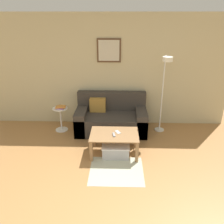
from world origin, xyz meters
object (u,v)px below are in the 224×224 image
Objects in this scene: book_stack at (61,107)px; remote_control at (114,135)px; cell_phone at (118,132)px; side_table at (61,117)px; floor_lamp at (165,80)px; storage_bin at (116,149)px; coffee_table at (114,137)px; couch at (111,118)px.

remote_control is at bearing -39.35° from book_stack.
side_table is at bearing 119.83° from cell_phone.
storage_bin is at bearing -137.58° from floor_lamp.
coffee_table is 1.75× the size of storage_bin.
couch is at bearing 173.80° from floor_lamp.
remote_control reaches higher than storage_bin.
floor_lamp is at bearing -2.01° from side_table.
couch reaches higher than coffee_table.
cell_phone is at bearing -34.28° from book_stack.
storage_bin is at bearing -37.78° from side_table.
storage_bin is at bearing -82.99° from couch.
remote_control is 1.07× the size of cell_phone.
couch is 2.88× the size of side_table.
coffee_table is 0.52× the size of floor_lamp.
side_table is 1.58m from cell_phone.
floor_lamp is at bearing -2.01° from book_stack.
book_stack is (-1.13, -0.04, 0.28)m from couch.
couch reaches higher than cell_phone.
storage_bin is 2.14× the size of book_stack.
floor_lamp reaches higher than couch.
floor_lamp reaches higher than storage_bin.
couch is 3.06× the size of storage_bin.
storage_bin is at bearing -133.46° from cell_phone.
floor_lamp is at bearing 33.03° from remote_control.
book_stack is (-1.23, 0.95, 0.23)m from coffee_table.
remote_control is at bearing -162.52° from storage_bin.
cell_phone is (0.16, -0.92, 0.14)m from couch.
couch reaches higher than book_stack.
remote_control is at bearing -38.94° from side_table.
floor_lamp is at bearing 42.42° from storage_bin.
book_stack is 1.73× the size of cell_phone.
storage_bin is 1.63m from side_table.
couch is 1.17m from book_stack.
cell_phone is (0.06, 0.07, 0.08)m from coffee_table.
side_table reaches higher than coffee_table.
side_table is (-1.15, -0.04, 0.04)m from couch.
storage_bin is (0.13, -1.03, -0.17)m from couch.
couch is 1.48m from floor_lamp.
coffee_table is 1.57m from side_table.
book_stack is 1.61× the size of remote_control.
storage_bin is (0.03, -0.04, -0.23)m from coffee_table.
coffee_table is 1.57m from book_stack.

